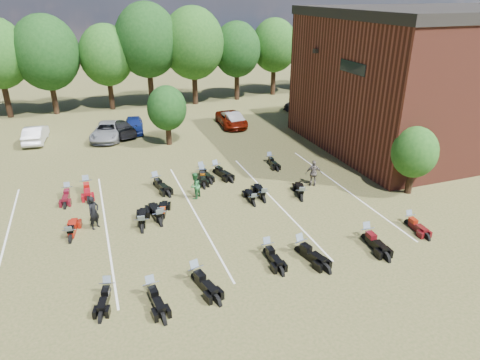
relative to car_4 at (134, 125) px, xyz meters
name	(u,v)px	position (x,y,z in m)	size (l,w,h in m)	color
ground	(262,229)	(4.32, -19.94, -0.68)	(160.00, 160.00, 0.00)	brown
car_1	(35,134)	(-8.20, -0.04, 0.03)	(1.50, 4.31, 1.42)	silver
car_2	(108,131)	(-2.35, -1.16, 0.03)	(2.34, 5.08, 1.41)	gray
car_3	(118,128)	(-1.44, -0.45, 0.00)	(1.89, 4.66, 1.35)	black
car_4	(134,125)	(0.00, 0.00, 0.00)	(1.60, 3.97, 1.35)	navy
car_5	(230,118)	(8.96, -0.79, -0.01)	(1.42, 4.07, 1.34)	#A3A29E
car_6	(232,119)	(8.94, -1.24, 0.00)	(2.23, 4.84, 1.34)	#621205
car_7	(305,106)	(17.67, 0.51, 0.05)	(2.04, 5.01, 1.45)	#3E3E43
person_black	(94,213)	(-4.19, -16.76, 0.27)	(0.69, 0.45, 1.88)	black
person_green	(195,186)	(1.82, -15.05, 0.16)	(0.82, 0.64, 1.68)	#296D38
person_grey	(314,173)	(9.60, -15.94, 0.22)	(1.05, 0.44, 1.80)	#5A524D
motorcycle_0	(108,294)	(-3.99, -22.74, -0.68)	(0.67, 2.12, 1.18)	black
motorcycle_1	(196,280)	(-0.23, -23.11, -0.68)	(0.79, 2.49, 1.39)	black
motorcycle_2	(152,295)	(-2.25, -23.46, -0.68)	(0.75, 2.35, 1.31)	black
motorcycle_3	(267,254)	(3.58, -22.29, -0.68)	(0.72, 2.27, 1.26)	black
motorcycle_4	(300,253)	(5.17, -22.72, -0.68)	(0.80, 2.52, 1.40)	black
motorcycle_5	(366,240)	(8.92, -22.85, -0.68)	(0.80, 2.51, 1.40)	black
motorcycle_6	(408,225)	(12.09, -22.28, -0.68)	(0.68, 2.12, 1.18)	#4B0A0E
motorcycle_7	(71,241)	(-5.49, -17.67, -0.68)	(0.73, 2.28, 1.27)	maroon
motorcycle_8	(162,220)	(-0.65, -17.15, -0.68)	(0.71, 2.24, 1.25)	black
motorcycle_9	(143,230)	(-1.85, -17.90, -0.68)	(0.78, 2.45, 1.37)	black
motorcycle_10	(160,224)	(-0.83, -17.54, -0.68)	(0.80, 2.52, 1.40)	black
motorcycle_11	(264,201)	(5.67, -16.89, -0.68)	(0.73, 2.30, 1.28)	black
motorcycle_12	(253,205)	(4.89, -17.17, -0.68)	(0.66, 2.07, 1.15)	black
motorcycle_13	(301,200)	(7.94, -17.50, -0.68)	(0.74, 2.31, 1.29)	black
motorcycle_14	(68,196)	(-5.64, -12.03, -0.68)	(0.71, 2.23, 1.24)	#4D0B15
motorcycle_15	(87,190)	(-4.49, -11.55, -0.68)	(0.79, 2.49, 1.39)	maroon
motorcycle_16	(156,186)	(-0.16, -12.44, -0.68)	(0.79, 2.49, 1.39)	black
motorcycle_17	(202,178)	(3.06, -12.15, -0.68)	(0.73, 2.29, 1.28)	black
motorcycle_18	(202,175)	(3.17, -11.59, -0.68)	(0.73, 2.28, 1.27)	black
motorcycle_19	(216,174)	(4.17, -11.78, -0.68)	(0.78, 2.45, 1.37)	black
motorcycle_20	(269,163)	(8.53, -11.23, -0.68)	(0.67, 2.10, 1.17)	black
brick_building	(465,75)	(26.32, -10.94, 4.68)	(25.40, 15.20, 10.70)	maroon
tree_line	(149,47)	(3.32, 9.06, 5.64)	(56.00, 6.00, 9.79)	black
young_tree_near_building	(415,152)	(14.82, -18.94, 2.08)	(2.80, 2.80, 4.16)	black
young_tree_midfield	(167,108)	(2.32, -4.44, 2.42)	(3.20, 3.20, 4.70)	black
parking_lines	(195,213)	(1.32, -16.94, -0.67)	(20.10, 14.00, 0.01)	silver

